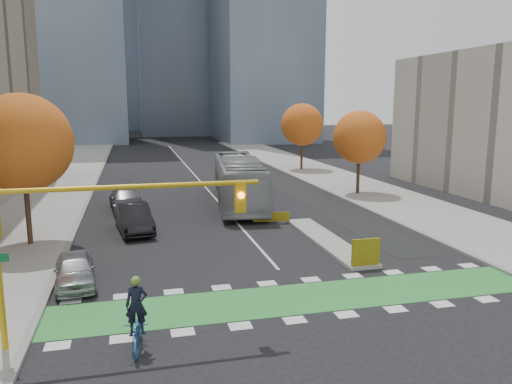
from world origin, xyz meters
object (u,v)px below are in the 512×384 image
tree_east_far (302,125)px  bus (239,181)px  parked_car_c (126,200)px  tree_west (22,143)px  tree_east_near (359,137)px  cyclist (137,325)px  parked_car_a (75,270)px  hazard_board (366,252)px  traffic_signal_west (85,223)px  parked_car_b (134,218)px

tree_east_far → bus: tree_east_far is taller
bus → parked_car_c: bearing=-173.5°
tree_west → tree_east_near: 26.01m
cyclist → parked_car_a: bearing=115.7°
tree_west → parked_car_a: size_ratio=2.03×
hazard_board → cyclist: size_ratio=0.58×
traffic_signal_west → parked_car_b: (1.43, 14.31, -3.19)m
tree_east_far → tree_east_near: bearing=-91.8°
cyclist → bus: (7.80, 21.42, 1.05)m
tree_west → tree_east_far: bearing=46.7°
parked_car_a → parked_car_b: size_ratio=0.79×
tree_east_near → tree_west: bearing=-157.4°
tree_east_near → traffic_signal_west: bearing=-131.5°
tree_west → hazard_board: bearing=-26.0°
cyclist → parked_car_c: 21.51m
tree_east_far → parked_car_b: bearing=-128.1°
tree_east_near → bus: 11.25m
tree_east_far → cyclist: size_ratio=3.15×
bus → traffic_signal_west: bearing=-107.0°
tree_east_near → parked_car_b: (-18.50, -8.20, -4.02)m
hazard_board → traffic_signal_west: size_ratio=0.16×
parked_car_c → cyclist: bearing=-94.3°
hazard_board → parked_car_b: (-10.50, 9.60, 0.04)m
tree_east_near → parked_car_c: 19.49m
traffic_signal_west → cyclist: (1.45, -0.73, -3.22)m
hazard_board → cyclist: cyclist is taller
tree_east_far → parked_car_a: 39.50m
parked_car_b → hazard_board: bearing=-50.4°
hazard_board → parked_car_a: 13.04m
tree_east_far → parked_car_c: (-19.48, -17.74, -4.45)m
bus → parked_car_a: size_ratio=3.28×
parked_car_b → parked_car_a: bearing=-114.1°
hazard_board → tree_west: 18.44m
parked_car_a → parked_car_c: 15.22m
tree_east_near → cyclist: size_ratio=2.92×
parked_car_b → traffic_signal_west: bearing=-103.7°
bus → parked_car_b: 10.14m
tree_east_far → parked_car_b: size_ratio=1.49×
tree_east_far → traffic_signal_west: 43.61m
tree_west → traffic_signal_west: 13.25m
tree_east_far → parked_car_a: size_ratio=1.88×
hazard_board → tree_east_near: bearing=65.8°
hazard_board → parked_car_c: size_ratio=0.26×
tree_west → cyclist: bearing=-67.4°
cyclist → parked_car_b: bearing=94.3°
parked_car_b → parked_car_c: parked_car_b is taller
tree_west → parked_car_c: size_ratio=1.51×
tree_east_far → bus: 21.32m
tree_east_far → cyclist: (-18.98, -39.24, -4.43)m
hazard_board → tree_east_far: bearing=75.9°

